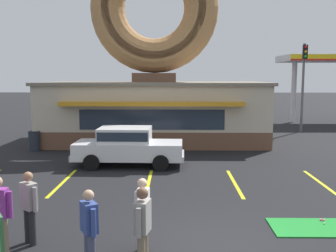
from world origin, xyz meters
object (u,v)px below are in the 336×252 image
(trash_bin, at_px, (34,141))
(pedestrian_blue_sweater_man, at_px, (143,226))
(pedestrian_clipboard_woman, at_px, (89,227))
(pedestrian_beanie_man, at_px, (29,204))
(pedestrian_leather_jacket_man, at_px, (142,212))
(traffic_light_pole, at_px, (304,76))
(golf_ball, at_px, (324,223))
(car_white, at_px, (128,145))

(trash_bin, bearing_deg, pedestrian_blue_sweater_man, -62.40)
(pedestrian_clipboard_woman, bearing_deg, pedestrian_beanie_man, 142.54)
(trash_bin, bearing_deg, pedestrian_beanie_man, -70.88)
(pedestrian_leather_jacket_man, xyz_separation_m, trash_bin, (-6.29, 11.24, -0.38))
(trash_bin, xyz_separation_m, traffic_light_pole, (15.45, 6.91, 3.21))
(pedestrian_blue_sweater_man, relative_size, pedestrian_clipboard_woman, 1.05)
(pedestrian_beanie_man, xyz_separation_m, trash_bin, (-3.78, 10.89, -0.40))
(pedestrian_beanie_man, distance_m, traffic_light_pole, 21.47)
(pedestrian_clipboard_woman, bearing_deg, trash_bin, 113.88)
(pedestrian_blue_sweater_man, relative_size, pedestrian_beanie_man, 1.02)
(golf_ball, relative_size, pedestrian_beanie_man, 0.03)
(car_white, relative_size, pedestrian_leather_jacket_man, 2.89)
(car_white, xyz_separation_m, traffic_light_pole, (10.41, 10.15, 2.84))
(pedestrian_blue_sweater_man, xyz_separation_m, pedestrian_beanie_man, (-2.60, 1.30, -0.02))
(pedestrian_blue_sweater_man, bearing_deg, car_white, 98.48)
(trash_bin, height_order, traffic_light_pole, traffic_light_pole)
(pedestrian_blue_sweater_man, xyz_separation_m, traffic_light_pole, (9.08, 19.10, 2.78))
(trash_bin, bearing_deg, pedestrian_leather_jacket_man, -60.75)
(pedestrian_clipboard_woman, xyz_separation_m, pedestrian_beanie_man, (-1.58, 1.21, 0.02))
(pedestrian_blue_sweater_man, bearing_deg, pedestrian_leather_jacket_man, 94.76)
(pedestrian_blue_sweater_man, distance_m, pedestrian_beanie_man, 2.90)
(traffic_light_pole, bearing_deg, pedestrian_leather_jacket_man, -116.77)
(pedestrian_leather_jacket_man, height_order, traffic_light_pole, traffic_light_pole)
(pedestrian_clipboard_woman, distance_m, traffic_light_pole, 21.71)
(pedestrian_beanie_man, bearing_deg, trash_bin, 109.12)
(pedestrian_leather_jacket_man, distance_m, trash_bin, 12.89)
(golf_ball, bearing_deg, traffic_light_pole, 74.07)
(pedestrian_leather_jacket_man, distance_m, traffic_light_pole, 20.53)
(golf_ball, distance_m, pedestrian_blue_sweater_man, 5.07)
(car_white, distance_m, pedestrian_blue_sweater_man, 9.05)
(car_white, distance_m, traffic_light_pole, 14.81)
(car_white, relative_size, pedestrian_clipboard_woman, 2.87)
(pedestrian_blue_sweater_man, xyz_separation_m, pedestrian_leather_jacket_man, (-0.08, 0.95, -0.05))
(car_white, height_order, traffic_light_pole, traffic_light_pole)
(pedestrian_blue_sweater_man, bearing_deg, pedestrian_beanie_man, 153.48)
(pedestrian_beanie_man, distance_m, trash_bin, 11.54)
(pedestrian_leather_jacket_man, bearing_deg, pedestrian_clipboard_woman, -137.12)
(pedestrian_clipboard_woman, relative_size, trash_bin, 1.64)
(pedestrian_blue_sweater_man, relative_size, traffic_light_pole, 0.29)
(golf_ball, height_order, pedestrian_clipboard_woman, pedestrian_clipboard_woman)
(pedestrian_clipboard_woman, xyz_separation_m, trash_bin, (-5.36, 12.11, -0.38))
(trash_bin, bearing_deg, traffic_light_pole, 24.10)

